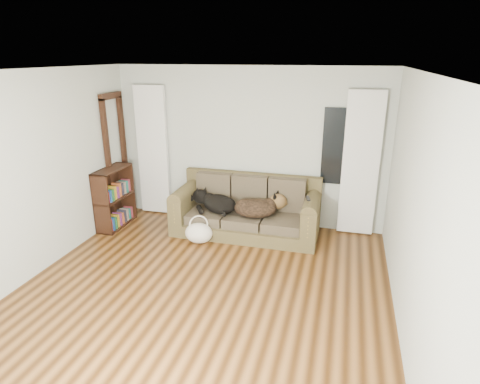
% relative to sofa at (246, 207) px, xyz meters
% --- Properties ---
extents(floor, '(5.00, 5.00, 0.00)m').
position_rel_sofa_xyz_m(floor, '(-0.10, -1.98, -0.45)').
color(floor, '#371E0A').
rests_on(floor, ground).
extents(ceiling, '(5.00, 5.00, 0.00)m').
position_rel_sofa_xyz_m(ceiling, '(-0.10, -1.98, 2.15)').
color(ceiling, white).
rests_on(ceiling, ground).
extents(wall_back, '(4.50, 0.04, 2.60)m').
position_rel_sofa_xyz_m(wall_back, '(-0.10, 0.52, 0.85)').
color(wall_back, '#B1B8AD').
rests_on(wall_back, ground).
extents(wall_left, '(0.04, 5.00, 2.60)m').
position_rel_sofa_xyz_m(wall_left, '(-2.35, -1.98, 0.85)').
color(wall_left, '#B1B8AD').
rests_on(wall_left, ground).
extents(wall_right, '(0.04, 5.00, 2.60)m').
position_rel_sofa_xyz_m(wall_right, '(2.15, -1.98, 0.85)').
color(wall_right, '#B1B8AD').
rests_on(wall_right, ground).
extents(curtain_left, '(0.55, 0.08, 2.25)m').
position_rel_sofa_xyz_m(curtain_left, '(-1.80, 0.44, 0.70)').
color(curtain_left, white).
rests_on(curtain_left, ground).
extents(curtain_right, '(0.55, 0.08, 2.25)m').
position_rel_sofa_xyz_m(curtain_right, '(1.70, 0.44, 0.70)').
color(curtain_right, white).
rests_on(curtain_right, ground).
extents(window_pane, '(0.50, 0.03, 1.20)m').
position_rel_sofa_xyz_m(window_pane, '(1.35, 0.50, 0.95)').
color(window_pane, black).
rests_on(window_pane, wall_back).
extents(door_casing, '(0.07, 0.60, 2.10)m').
position_rel_sofa_xyz_m(door_casing, '(-2.30, 0.07, 0.60)').
color(door_casing, black).
rests_on(door_casing, ground).
extents(sofa, '(2.30, 0.99, 0.94)m').
position_rel_sofa_xyz_m(sofa, '(0.00, 0.00, 0.00)').
color(sofa, '#343118').
rests_on(sofa, floor).
extents(dog_black_lab, '(0.79, 0.74, 0.28)m').
position_rel_sofa_xyz_m(dog_black_lab, '(-0.47, -0.05, 0.03)').
color(dog_black_lab, black).
rests_on(dog_black_lab, sofa).
extents(dog_shepherd, '(0.77, 0.60, 0.31)m').
position_rel_sofa_xyz_m(dog_shepherd, '(0.21, -0.07, 0.04)').
color(dog_shepherd, black).
rests_on(dog_shepherd, sofa).
extents(tv_remote, '(0.08, 0.17, 0.02)m').
position_rel_sofa_xyz_m(tv_remote, '(0.98, -0.12, 0.28)').
color(tv_remote, black).
rests_on(tv_remote, sofa).
extents(tote_bag, '(0.49, 0.42, 0.31)m').
position_rel_sofa_xyz_m(tote_bag, '(-0.61, -0.53, -0.29)').
color(tote_bag, silver).
rests_on(tote_bag, floor).
extents(bookshelf, '(0.36, 0.82, 1.00)m').
position_rel_sofa_xyz_m(bookshelf, '(-2.19, -0.28, 0.05)').
color(bookshelf, black).
rests_on(bookshelf, floor).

